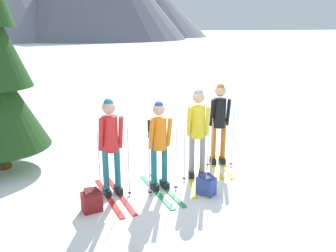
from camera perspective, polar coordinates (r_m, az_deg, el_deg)
The scene contains 7 objects.
ground_plane at distance 7.22m, azimuth 0.08°, elevation -9.09°, with size 400.00×400.00×0.00m, color white.
skier_in_red at distance 6.41m, azimuth -9.29°, elevation -2.71°, with size 0.61×1.67×1.84m.
skier_in_orange at distance 6.59m, azimuth -1.50°, elevation -2.37°, with size 0.61×1.57×1.74m.
skier_in_yellow at distance 7.08m, azimuth 4.85°, elevation -0.57°, with size 0.85×1.73×1.87m.
skier_in_black at distance 7.89m, azimuth 8.29°, elevation 1.15°, with size 0.68×1.61×1.85m.
backpack_on_snow_front at distance 6.70m, azimuth 6.21°, elevation -9.51°, with size 0.38×0.40×0.38m.
backpack_on_snow_beside at distance 6.25m, azimuth -12.26°, elevation -11.77°, with size 0.36×0.29×0.38m.
Camera 1 is at (-2.17, -6.17, 3.06)m, focal length 37.59 mm.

